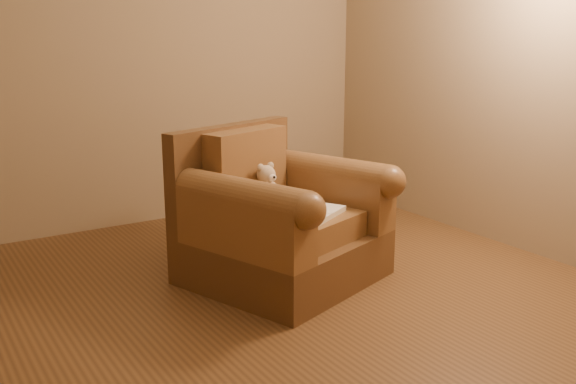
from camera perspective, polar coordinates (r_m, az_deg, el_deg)
floor at (r=3.45m, az=-1.71°, el=-10.83°), size 4.00×4.00×0.00m
armchair at (r=3.83m, az=-0.91°, el=-2.67°), size 1.25×1.22×0.90m
teddy_bear at (r=3.85m, az=-1.72°, el=0.21°), size 0.19×0.22×0.27m
guidebook at (r=3.66m, az=2.17°, el=-1.93°), size 0.47×0.41×0.03m
side_table at (r=4.36m, az=4.93°, el=-1.85°), size 0.34×0.34×0.48m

